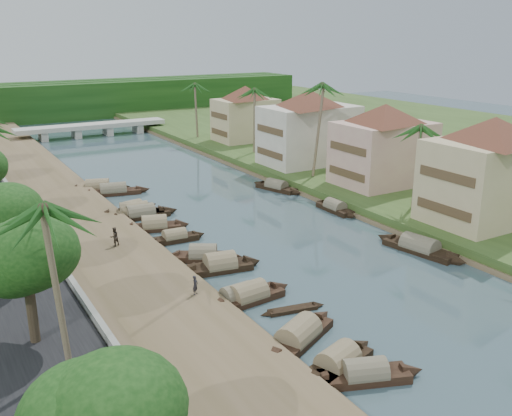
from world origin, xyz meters
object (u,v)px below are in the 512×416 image
building_near (490,169)px  sampan_0 (364,375)px  person_near (195,285)px  bridge (92,127)px  sampan_1 (338,363)px

building_near → sampan_0: (-27.34, -13.78, -5.98)m
person_near → bridge: bearing=39.2°
bridge → sampan_0: (-8.35, -87.78, -1.31)m
building_near → sampan_1: bearing=-156.6°
sampan_1 → person_near: (-3.66, 11.94, 1.11)m
bridge → building_near: building_near is taller
bridge → person_near: 75.20m
bridge → sampan_1: size_ratio=3.82×
building_near → bridge: bearing=104.4°
bridge → building_near: (18.99, -74.00, 4.66)m
sampan_0 → sampan_1: 1.80m
sampan_0 → sampan_1: (-0.58, 1.70, 0.01)m
person_near → sampan_1: bearing=-114.1°
sampan_0 → person_near: (-4.23, 13.64, 1.12)m
bridge → sampan_1: bridge is taller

